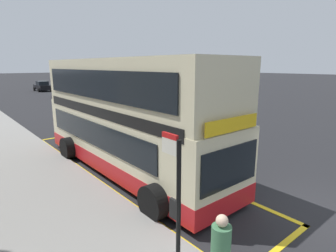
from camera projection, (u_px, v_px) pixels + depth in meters
ground_plane at (31, 102)px, 31.80m from camera, size 260.00×260.00×0.00m
double_decker_bus at (126, 120)px, 10.75m from camera, size 3.26×10.19×4.40m
bus_bay_markings at (125, 167)px, 11.37m from camera, size 3.09×13.62×0.01m
bus_stop_sign at (176, 194)px, 5.19m from camera, size 0.09×0.51×2.79m
parked_car_maroon_behind at (67, 91)px, 35.61m from camera, size 2.09×4.20×1.62m
parked_car_black_distant at (42, 86)px, 44.52m from camera, size 2.09×4.20×1.62m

